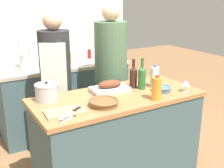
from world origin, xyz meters
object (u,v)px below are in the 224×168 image
Objects in this scene: knife_paring at (70,117)px; condiment_bottle_tall at (89,54)px; wine_glass_left at (186,83)px; wine_bottle_dark at (133,76)px; person_cook_aproned at (56,83)px; stock_pot at (47,92)px; person_cook_guest at (111,71)px; wicker_basket at (104,102)px; stand_mixer at (27,56)px; cutting_board at (65,112)px; condiment_bottle_short at (70,57)px; mixing_bowl at (162,89)px; juice_jug at (157,89)px; wine_bottle_green at (142,77)px; knife_chef at (71,113)px; roasting_pan at (110,87)px; milk_jug at (155,77)px.

condiment_bottle_tall is (1.02, 1.75, 0.07)m from knife_paring.
wine_bottle_dark is at bearing 135.44° from wine_glass_left.
person_cook_aproned is at bearing 76.71° from knife_paring.
person_cook_guest reaches higher than stock_pot.
wicker_basket is 1.21× the size of stock_pot.
stock_pot is at bearing -96.79° from stand_mixer.
cutting_board is at bearing -162.75° from wine_bottle_dark.
person_cook_aproned reaches higher than condiment_bottle_short.
stand_mixer is at bearing 119.24° from mixing_bowl.
condiment_bottle_short reaches higher than mixing_bowl.
cutting_board is 0.81m from juice_jug.
wine_bottle_green reaches higher than stock_pot.
person_cook_aproned is (-0.95, 0.89, -0.08)m from wine_glass_left.
knife_chef is (0.03, -0.06, 0.01)m from cutting_board.
wicker_basket is 0.14× the size of person_cook_guest.
wicker_basket is 1.68× the size of condiment_bottle_short.
person_cook_guest is at bearing 46.18° from knife_paring.
juice_jug is at bearing -58.68° from roasting_pan.
knife_paring is (-1.00, -0.26, -0.10)m from milk_jug.
roasting_pan reaches higher than knife_paring.
person_cook_aproned is at bearing 122.22° from roasting_pan.
wine_glass_left is 1.72m from condiment_bottle_short.
knife_paring is 0.93m from person_cook_aproned.
mixing_bowl is at bearing 3.14° from wicker_basket.
knife_chef is at bearing -158.12° from wine_bottle_dark.
juice_jug is at bearing -9.46° from cutting_board.
milk_jug is at bearing 54.12° from juice_jug.
roasting_pan is at bearing 164.19° from wine_bottle_green.
person_cook_guest is at bearing 87.14° from wine_bottle_green.
knife_chef is 1.18× the size of knife_paring.
roasting_pan is 1.36m from stand_mixer.
mixing_bowl is 1.77m from stand_mixer.
stock_pot is at bearing 150.43° from juice_jug.
stand_mixer is 0.57m from condiment_bottle_short.
person_cook_guest is (0.10, 0.96, -0.08)m from juice_jug.
mixing_bowl is at bearing -56.09° from wine_bottle_dark.
juice_jug reaches higher than wicker_basket.
knife_chef is at bearing -77.52° from person_cook_aproned.
person_cook_aproned is (-0.34, 0.54, -0.04)m from roasting_pan.
condiment_bottle_tall is (1.00, 1.71, 0.05)m from knife_chef.
juice_jug is 1.10m from person_cook_aproned.
mixing_bowl is 0.73× the size of knife_chef.
roasting_pan is at bearing 121.32° from juice_jug.
wicker_basket is at bearing -159.54° from wine_bottle_green.
person_cook_aproned reaches higher than stand_mixer.
stock_pot is 0.86× the size of knife_chef.
juice_jug is at bearing -118.50° from person_cook_guest.
wine_bottle_dark is 0.17× the size of person_cook_aproned.
stand_mixer is (0.09, 1.61, 0.13)m from knife_chef.
stock_pot is at bearing 97.62° from knife_chef.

